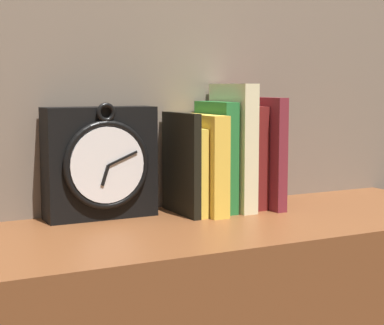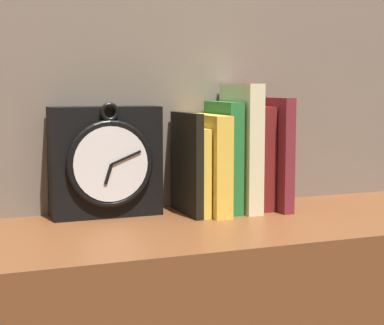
{
  "view_description": "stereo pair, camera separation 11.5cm",
  "coord_description": "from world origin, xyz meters",
  "views": [
    {
      "loc": [
        -0.52,
        -1.02,
        1.17
      ],
      "look_at": [
        0.0,
        0.0,
        1.04
      ],
      "focal_mm": 60.0,
      "sensor_mm": 36.0,
      "label": 1
    },
    {
      "loc": [
        -0.41,
        -1.07,
        1.17
      ],
      "look_at": [
        0.0,
        0.0,
        1.04
      ],
      "focal_mm": 60.0,
      "sensor_mm": 36.0,
      "label": 2
    }
  ],
  "objects": [
    {
      "name": "book_slot5_maroon",
      "position": [
        0.18,
        0.12,
        1.03
      ],
      "size": [
        0.04,
        0.12,
        0.21
      ],
      "color": "maroon",
      "rests_on": "bookshelf"
    },
    {
      "name": "book_slot6_maroon",
      "position": [
        0.22,
        0.1,
        1.03
      ],
      "size": [
        0.02,
        0.16,
        0.23
      ],
      "color": "maroon",
      "rests_on": "bookshelf"
    },
    {
      "name": "clock",
      "position": [
        -0.12,
        0.14,
        1.03
      ],
      "size": [
        0.21,
        0.08,
        0.22
      ],
      "color": "black",
      "rests_on": "bookshelf"
    },
    {
      "name": "book_slot0_black",
      "position": [
        0.03,
        0.11,
        1.02
      ],
      "size": [
        0.02,
        0.15,
        0.2
      ],
      "color": "black",
      "rests_on": "bookshelf"
    },
    {
      "name": "book_slot3_green",
      "position": [
        0.11,
        0.11,
        1.03
      ],
      "size": [
        0.03,
        0.14,
        0.22
      ],
      "color": "#257234",
      "rests_on": "bookshelf"
    },
    {
      "name": "book_slot1_yellow",
      "position": [
        0.05,
        0.11,
        1.01
      ],
      "size": [
        0.02,
        0.14,
        0.17
      ],
      "color": "yellow",
      "rests_on": "bookshelf"
    },
    {
      "name": "book_slot4_cream",
      "position": [
        0.15,
        0.11,
        1.05
      ],
      "size": [
        0.03,
        0.15,
        0.26
      ],
      "color": "beige",
      "rests_on": "bookshelf"
    },
    {
      "name": "wall_back",
      "position": [
        0.0,
        0.21,
        1.3
      ],
      "size": [
        6.0,
        0.05,
        2.6
      ],
      "color": "#756656",
      "rests_on": "ground_plane"
    },
    {
      "name": "book_slot2_yellow",
      "position": [
        0.08,
        0.1,
        1.02
      ],
      "size": [
        0.03,
        0.16,
        0.2
      ],
      "color": "yellow",
      "rests_on": "bookshelf"
    }
  ]
}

